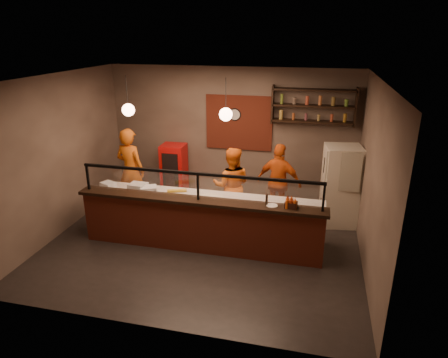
% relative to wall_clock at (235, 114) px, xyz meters
% --- Properties ---
extents(floor, '(6.00, 6.00, 0.00)m').
position_rel_wall_clock_xyz_m(floor, '(-0.10, -2.46, -2.10)').
color(floor, black).
rests_on(floor, ground).
extents(ceiling, '(6.00, 6.00, 0.00)m').
position_rel_wall_clock_xyz_m(ceiling, '(-0.10, -2.46, 1.10)').
color(ceiling, '#352C29').
rests_on(ceiling, wall_back).
extents(wall_back, '(6.00, 0.00, 6.00)m').
position_rel_wall_clock_xyz_m(wall_back, '(-0.10, 0.04, -0.50)').
color(wall_back, '#766457').
rests_on(wall_back, floor).
extents(wall_left, '(0.00, 5.00, 5.00)m').
position_rel_wall_clock_xyz_m(wall_left, '(-3.10, -2.46, -0.50)').
color(wall_left, '#766457').
rests_on(wall_left, floor).
extents(wall_right, '(0.00, 5.00, 5.00)m').
position_rel_wall_clock_xyz_m(wall_right, '(2.90, -2.46, -0.50)').
color(wall_right, '#766457').
rests_on(wall_right, floor).
extents(wall_front, '(6.00, 0.00, 6.00)m').
position_rel_wall_clock_xyz_m(wall_front, '(-0.10, -4.96, -0.50)').
color(wall_front, '#766457').
rests_on(wall_front, floor).
extents(brick_patch, '(1.60, 0.04, 1.30)m').
position_rel_wall_clock_xyz_m(brick_patch, '(0.10, 0.01, -0.20)').
color(brick_patch, maroon).
rests_on(brick_patch, wall_back).
extents(service_counter, '(4.60, 0.25, 1.00)m').
position_rel_wall_clock_xyz_m(service_counter, '(-0.10, -2.76, -1.60)').
color(service_counter, maroon).
rests_on(service_counter, floor).
extents(counter_ledge, '(4.70, 0.37, 0.06)m').
position_rel_wall_clock_xyz_m(counter_ledge, '(-0.10, -2.76, -1.07)').
color(counter_ledge, black).
rests_on(counter_ledge, service_counter).
extents(worktop_cabinet, '(4.60, 0.75, 0.85)m').
position_rel_wall_clock_xyz_m(worktop_cabinet, '(-0.10, -2.26, -1.68)').
color(worktop_cabinet, gray).
rests_on(worktop_cabinet, floor).
extents(worktop, '(4.60, 0.75, 0.05)m').
position_rel_wall_clock_xyz_m(worktop, '(-0.10, -2.26, -1.23)').
color(worktop, white).
rests_on(worktop, worktop_cabinet).
extents(sneeze_guard, '(4.50, 0.05, 0.52)m').
position_rel_wall_clock_xyz_m(sneeze_guard, '(-0.10, -2.76, -0.73)').
color(sneeze_guard, white).
rests_on(sneeze_guard, counter_ledge).
extents(wall_shelving, '(1.84, 0.28, 0.85)m').
position_rel_wall_clock_xyz_m(wall_shelving, '(1.80, -0.14, 0.30)').
color(wall_shelving, black).
rests_on(wall_shelving, wall_back).
extents(wall_clock, '(0.30, 0.04, 0.30)m').
position_rel_wall_clock_xyz_m(wall_clock, '(0.00, 0.00, 0.00)').
color(wall_clock, black).
rests_on(wall_clock, wall_back).
extents(pendant_left, '(0.24, 0.24, 0.77)m').
position_rel_wall_clock_xyz_m(pendant_left, '(-1.60, -2.26, 0.45)').
color(pendant_left, black).
rests_on(pendant_left, ceiling).
extents(pendant_right, '(0.24, 0.24, 0.77)m').
position_rel_wall_clock_xyz_m(pendant_right, '(0.30, -2.26, 0.45)').
color(pendant_right, black).
rests_on(pendant_right, ceiling).
extents(cook_left, '(0.79, 0.60, 1.95)m').
position_rel_wall_clock_xyz_m(cook_left, '(-2.15, -1.30, -1.13)').
color(cook_left, '#D76214').
rests_on(cook_left, floor).
extents(cook_mid, '(0.90, 0.75, 1.69)m').
position_rel_wall_clock_xyz_m(cook_mid, '(0.23, -1.41, -1.26)').
color(cook_mid, orange).
rests_on(cook_mid, floor).
extents(cook_right, '(1.08, 0.66, 1.71)m').
position_rel_wall_clock_xyz_m(cook_right, '(1.20, -0.99, -1.24)').
color(cook_right, '#DA5614').
rests_on(cook_right, floor).
extents(fridge, '(0.82, 0.78, 1.74)m').
position_rel_wall_clock_xyz_m(fridge, '(2.50, -0.96, -1.23)').
color(fridge, beige).
rests_on(fridge, floor).
extents(red_cooler, '(0.59, 0.54, 1.35)m').
position_rel_wall_clock_xyz_m(red_cooler, '(-1.47, -0.31, -1.43)').
color(red_cooler, '#BC0D0C').
rests_on(red_cooler, floor).
extents(pizza_dough, '(0.65, 0.65, 0.01)m').
position_rel_wall_clock_xyz_m(pizza_dough, '(0.00, -2.35, -1.19)').
color(pizza_dough, '#EEE5CA').
rests_on(pizza_dough, worktop).
extents(prep_tub_a, '(0.34, 0.31, 0.14)m').
position_rel_wall_clock_xyz_m(prep_tub_a, '(-2.18, -2.29, -1.13)').
color(prep_tub_a, white).
rests_on(prep_tub_a, worktop).
extents(prep_tub_b, '(0.36, 0.30, 0.17)m').
position_rel_wall_clock_xyz_m(prep_tub_b, '(-1.51, -2.30, -1.11)').
color(prep_tub_b, silver).
rests_on(prep_tub_b, worktop).
extents(prep_tub_c, '(0.39, 0.36, 0.16)m').
position_rel_wall_clock_xyz_m(prep_tub_c, '(-1.25, -2.36, -1.12)').
color(prep_tub_c, white).
rests_on(prep_tub_c, worktop).
extents(rolling_pin, '(0.39, 0.20, 0.07)m').
position_rel_wall_clock_xyz_m(rolling_pin, '(-0.73, -2.15, -1.17)').
color(rolling_pin, gold).
rests_on(rolling_pin, worktop).
extents(condiment_caddy, '(0.23, 0.19, 0.11)m').
position_rel_wall_clock_xyz_m(condiment_caddy, '(1.58, -2.74, -0.98)').
color(condiment_caddy, black).
rests_on(condiment_caddy, counter_ledge).
extents(pepper_mill, '(0.05, 0.05, 0.20)m').
position_rel_wall_clock_xyz_m(pepper_mill, '(1.15, -2.72, -0.94)').
color(pepper_mill, black).
rests_on(pepper_mill, counter_ledge).
extents(small_plate, '(0.22, 0.22, 0.01)m').
position_rel_wall_clock_xyz_m(small_plate, '(1.25, -2.74, -1.03)').
color(small_plate, white).
rests_on(small_plate, counter_ledge).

